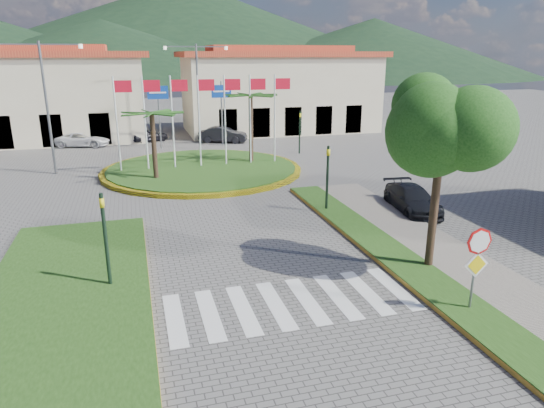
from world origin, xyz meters
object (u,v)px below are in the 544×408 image
object	(u,v)px
white_van	(83,139)
roundabout_island	(202,169)
stop_sign	(477,257)
car_side_right	(412,199)
car_dark_b	(223,135)
deciduous_tree	(443,121)
car_dark_a	(149,135)

from	to	relation	value
white_van	roundabout_island	bearing A→B (deg)	-131.27
roundabout_island	white_van	bearing A→B (deg)	124.66
stop_sign	white_van	xyz separation A→B (m)	(-12.99, 31.74, -1.20)
car_side_right	roundabout_island	bearing A→B (deg)	135.47
car_dark_b	car_side_right	world-z (taller)	car_dark_b
deciduous_tree	roundabout_island	bearing A→B (deg)	107.91
deciduous_tree	white_van	bearing A→B (deg)	115.33
roundabout_island	stop_sign	distance (m)	20.69
deciduous_tree	car_dark_b	bearing A→B (deg)	94.58
deciduous_tree	car_side_right	xyz separation A→B (m)	(2.99, 5.98, -4.57)
car_dark_a	car_side_right	world-z (taller)	car_side_right
roundabout_island	car_side_right	distance (m)	13.92
deciduous_tree	car_dark_b	size ratio (longest dim) A/B	1.68
roundabout_island	stop_sign	bearing A→B (deg)	-76.27
roundabout_island	car_dark_b	world-z (taller)	roundabout_island
white_van	stop_sign	bearing A→B (deg)	-143.68
stop_sign	car_dark_a	size ratio (longest dim) A/B	0.82
car_dark_b	car_side_right	xyz separation A→B (m)	(5.18, -21.44, -0.06)
roundabout_island	white_van	xyz separation A→B (m)	(-8.09, 11.70, 0.41)
stop_sign	car_dark_a	distance (m)	33.45
white_van	car_dark_b	size ratio (longest dim) A/B	1.04
roundabout_island	white_van	world-z (taller)	roundabout_island
stop_sign	car_side_right	distance (m)	9.77
deciduous_tree	stop_sign	bearing A→B (deg)	-101.18
roundabout_island	stop_sign	world-z (taller)	roundabout_island
roundabout_island	car_dark_b	bearing A→B (deg)	72.42
deciduous_tree	car_dark_a	bearing A→B (deg)	105.73
stop_sign	deciduous_tree	size ratio (longest dim) A/B	0.39
deciduous_tree	white_van	xyz separation A→B (m)	(-13.59, 28.70, -4.59)
roundabout_island	deciduous_tree	distance (m)	18.55
white_van	car_side_right	xyz separation A→B (m)	(16.57, -22.73, 0.02)
car_dark_a	roundabout_island	bearing A→B (deg)	168.40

